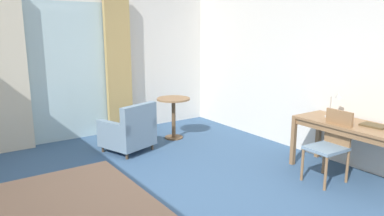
# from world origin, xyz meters

# --- Properties ---
(ground) EXTENTS (6.16, 7.21, 0.10)m
(ground) POSITION_xyz_m (0.00, 0.00, -0.05)
(ground) COLOR #38567A
(wall_back) EXTENTS (5.76, 0.12, 2.75)m
(wall_back) POSITION_xyz_m (0.00, 3.35, 1.38)
(wall_back) COLOR silver
(wall_back) RESTS_ON ground
(wall_right) EXTENTS (0.12, 6.81, 2.75)m
(wall_right) POSITION_xyz_m (2.82, 0.00, 1.38)
(wall_right) COLOR silver
(wall_right) RESTS_ON ground
(balcony_glass_door) EXTENTS (1.43, 0.02, 2.42)m
(balcony_glass_door) POSITION_xyz_m (-0.17, 3.27, 1.21)
(balcony_glass_door) COLOR silver
(balcony_glass_door) RESTS_ON ground
(curtain_panel_left) EXTENTS (0.59, 0.10, 2.56)m
(curtain_panel_left) POSITION_xyz_m (-1.11, 3.17, 1.28)
(curtain_panel_left) COLOR beige
(curtain_panel_left) RESTS_ON ground
(curtain_panel_right) EXTENTS (0.48, 0.10, 2.56)m
(curtain_panel_right) POSITION_xyz_m (0.77, 3.17, 1.28)
(curtain_panel_right) COLOR tan
(curtain_panel_right) RESTS_ON ground
(writing_desk) EXTENTS (0.66, 1.56, 0.74)m
(writing_desk) POSITION_xyz_m (2.41, -0.63, 0.65)
(writing_desk) COLOR olive
(writing_desk) RESTS_ON ground
(desk_chair) EXTENTS (0.49, 0.42, 0.93)m
(desk_chair) POSITION_xyz_m (2.07, -0.53, 0.52)
(desk_chair) COLOR gray
(desk_chair) RESTS_ON ground
(desk_lamp) EXTENTS (0.20, 0.19, 0.38)m
(desk_lamp) POSITION_xyz_m (2.50, -0.27, 0.98)
(desk_lamp) COLOR #B7B2A8
(desk_lamp) RESTS_ON writing_desk
(closed_book) EXTENTS (0.22, 0.31, 0.02)m
(closed_book) POSITION_xyz_m (2.48, -0.85, 0.75)
(closed_book) COLOR brown
(closed_book) RESTS_ON writing_desk
(armchair_by_window) EXTENTS (0.87, 0.86, 0.81)m
(armchair_by_window) POSITION_xyz_m (0.42, 2.02, 0.33)
(armchair_by_window) COLOR gray
(armchair_by_window) RESTS_ON ground
(round_cafe_table) EXTENTS (0.60, 0.60, 0.75)m
(round_cafe_table) POSITION_xyz_m (1.40, 2.24, 0.54)
(round_cafe_table) COLOR olive
(round_cafe_table) RESTS_ON ground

